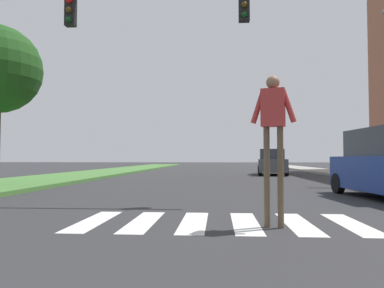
{
  "coord_description": "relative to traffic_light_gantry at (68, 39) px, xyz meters",
  "views": [
    {
      "loc": [
        -0.02,
        1.67,
        1.13
      ],
      "look_at": [
        -1.47,
        21.9,
        1.92
      ],
      "focal_mm": 33.92,
      "sensor_mm": 36.0,
      "label": 1
    }
  ],
  "objects": [
    {
      "name": "crosswalk",
      "position": [
        4.05,
        -2.99,
        -4.34
      ],
      "size": [
        4.95,
        2.2,
        0.01
      ],
      "color": "silver",
      "rests_on": "ground_plane"
    },
    {
      "name": "ground_plane",
      "position": [
        4.05,
        18.93,
        -4.35
      ],
      "size": [
        140.0,
        140.0,
        0.0
      ],
      "primitive_type": "plane",
      "color": "#2D2D30"
    },
    {
      "name": "median_strip",
      "position": [
        -4.37,
        16.93,
        -4.27
      ],
      "size": [
        4.35,
        64.0,
        0.15
      ],
      "primitive_type": "cube",
      "color": "#477A38",
      "rests_on": "ground_plane"
    },
    {
      "name": "sidewalk_right",
      "position": [
        12.68,
        16.93,
        -4.27
      ],
      "size": [
        3.0,
        64.0,
        0.15
      ],
      "primitive_type": "cube",
      "color": "#9E9991",
      "rests_on": "ground_plane"
    },
    {
      "name": "sedan_midblock",
      "position": [
        7.69,
        15.67,
        -3.54
      ],
      "size": [
        2.26,
        4.74,
        1.75
      ],
      "color": "#474C51",
      "rests_on": "ground_plane"
    },
    {
      "name": "pedestrian_performer",
      "position": [
        4.93,
        -3.39,
        -2.69
      ],
      "size": [
        0.74,
        0.33,
        2.49
      ],
      "color": "brown",
      "rests_on": "ground_plane"
    },
    {
      "name": "traffic_light_gantry",
      "position": [
        0.0,
        0.0,
        0.0
      ],
      "size": [
        8.58,
        0.3,
        6.0
      ],
      "color": "gold",
      "rests_on": "median_strip"
    }
  ]
}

